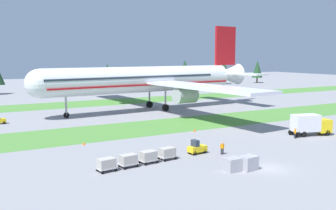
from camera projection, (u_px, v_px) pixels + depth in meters
name	position (u px, v px, depth m)	size (l,w,h in m)	color
ground_plane	(270.00, 168.00, 45.12)	(400.00, 400.00, 0.00)	gray
grass_strip_near	(154.00, 127.00, 71.47)	(320.00, 14.18, 0.01)	#4C8438
grass_strip_far	(89.00, 103.00, 106.43)	(320.00, 14.18, 0.01)	#4C8438
airliner	(149.00, 79.00, 92.45)	(59.17, 72.94, 21.39)	silver
baggage_tug	(197.00, 148.00, 51.83)	(2.73, 1.59, 1.97)	yellow
cargo_dolly_lead	(167.00, 153.00, 48.90)	(2.36, 1.75, 1.55)	#A3A3A8
cargo_dolly_second	(148.00, 156.00, 47.22)	(2.36, 1.75, 1.55)	#A3A3A8
cargo_dolly_third	(128.00, 160.00, 45.54)	(2.36, 1.75, 1.55)	#A3A3A8
cargo_dolly_fourth	(107.00, 164.00, 43.85)	(2.36, 1.75, 1.55)	#A3A3A8
catering_truck	(310.00, 124.00, 63.58)	(7.31, 4.03, 3.58)	yellow
ground_crew_marshaller	(222.00, 148.00, 51.42)	(0.48, 0.36, 1.74)	black
ground_crew_loader	(295.00, 133.00, 61.36)	(0.36, 0.49, 1.74)	black
uld_container_0	(233.00, 164.00, 44.12)	(2.00, 1.60, 1.56)	#A3A3A8
uld_container_1	(248.00, 163.00, 44.51)	(2.00, 1.60, 1.66)	#A3A3A8
taxiway_marker_0	(84.00, 143.00, 56.90)	(0.44, 0.44, 0.51)	orange
taxiway_marker_1	(195.00, 130.00, 66.54)	(0.44, 0.44, 0.62)	orange
distant_tree_line	(71.00, 73.00, 143.12)	(200.83, 11.00, 12.43)	#4C3823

